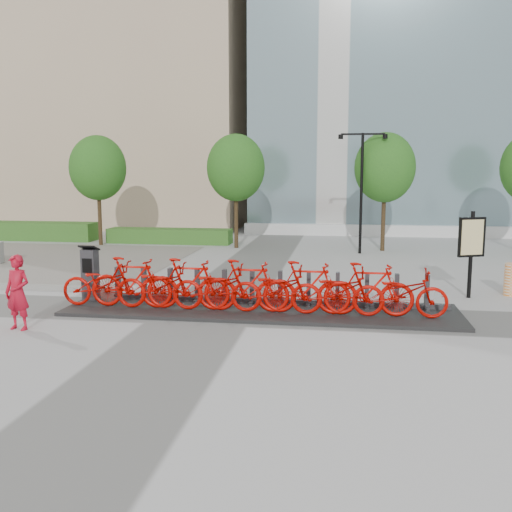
# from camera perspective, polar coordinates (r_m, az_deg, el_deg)

# --- Properties ---
(ground) EXTENTS (120.00, 120.00, 0.00)m
(ground) POSITION_cam_1_polar(r_m,az_deg,el_deg) (14.05, -4.98, -5.64)
(ground) COLOR #B5B5B5
(tan_building) EXTENTS (26.00, 16.00, 30.00)m
(tan_building) POSITION_cam_1_polar(r_m,az_deg,el_deg) (45.23, -18.36, 22.83)
(tan_building) COLOR #C8B08C
(tan_building) RESTS_ON ground
(hedge_a) EXTENTS (10.00, 1.40, 0.90)m
(hedge_a) POSITION_cam_1_polar(r_m,az_deg,el_deg) (31.96, -24.08, 2.35)
(hedge_a) COLOR #285F1F
(hedge_a) RESTS_ON ground
(hedge_b) EXTENTS (6.00, 1.20, 0.70)m
(hedge_b) POSITION_cam_1_polar(r_m,az_deg,el_deg) (27.87, -8.62, 2.00)
(hedge_b) COLOR #285F1F
(hedge_b) RESTS_ON ground
(tree_0) EXTENTS (2.60, 2.60, 5.10)m
(tree_0) POSITION_cam_1_polar(r_m,az_deg,el_deg) (27.64, -15.53, 8.47)
(tree_0) COLOR brown
(tree_0) RESTS_ON ground
(tree_1) EXTENTS (2.60, 2.60, 5.10)m
(tree_1) POSITION_cam_1_polar(r_m,az_deg,el_deg) (25.69, -2.02, 8.80)
(tree_1) COLOR brown
(tree_1) RESTS_ON ground
(tree_2) EXTENTS (2.60, 2.60, 5.10)m
(tree_2) POSITION_cam_1_polar(r_m,az_deg,el_deg) (25.31, 12.77, 8.60)
(tree_2) COLOR brown
(tree_2) RESTS_ON ground
(streetlamp) EXTENTS (2.00, 0.20, 5.00)m
(streetlamp) POSITION_cam_1_polar(r_m,az_deg,el_deg) (24.26, 10.52, 7.61)
(streetlamp) COLOR black
(streetlamp) RESTS_ON ground
(dock_pad) EXTENTS (9.60, 2.40, 0.08)m
(dock_pad) POSITION_cam_1_polar(r_m,az_deg,el_deg) (14.09, 0.48, -5.40)
(dock_pad) COLOR black
(dock_pad) RESTS_ON ground
(dock_rail_posts) EXTENTS (8.02, 0.50, 0.85)m
(dock_rail_posts) POSITION_cam_1_polar(r_m,az_deg,el_deg) (14.44, 0.98, -3.17)
(dock_rail_posts) COLOR #303033
(dock_rail_posts) RESTS_ON dock_pad
(bike_0) EXTENTS (2.15, 0.75, 1.13)m
(bike_0) POSITION_cam_1_polar(r_m,az_deg,el_deg) (14.69, -14.97, -2.71)
(bike_0) COLOR #B80801
(bike_0) RESTS_ON dock_pad
(bike_1) EXTENTS (2.08, 0.59, 1.25)m
(bike_1) POSITION_cam_1_polar(r_m,az_deg,el_deg) (14.41, -12.36, -2.58)
(bike_1) COLOR #B80801
(bike_1) RESTS_ON dock_pad
(bike_2) EXTENTS (2.15, 0.75, 1.13)m
(bike_2) POSITION_cam_1_polar(r_m,az_deg,el_deg) (14.18, -9.63, -2.93)
(bike_2) COLOR #B80801
(bike_2) RESTS_ON dock_pad
(bike_3) EXTENTS (2.08, 0.59, 1.25)m
(bike_3) POSITION_cam_1_polar(r_m,az_deg,el_deg) (13.96, -6.82, -2.79)
(bike_3) COLOR #B80801
(bike_3) RESTS_ON dock_pad
(bike_4) EXTENTS (2.15, 0.75, 1.13)m
(bike_4) POSITION_cam_1_polar(r_m,az_deg,el_deg) (13.80, -3.93, -3.14)
(bike_4) COLOR #B80801
(bike_4) RESTS_ON dock_pad
(bike_5) EXTENTS (2.08, 0.59, 1.25)m
(bike_5) POSITION_cam_1_polar(r_m,az_deg,el_deg) (13.65, -0.98, -2.99)
(bike_5) COLOR #B80801
(bike_5) RESTS_ON dock_pad
(bike_6) EXTENTS (2.15, 0.75, 1.13)m
(bike_6) POSITION_cam_1_polar(r_m,az_deg,el_deg) (13.57, 2.03, -3.33)
(bike_6) COLOR #B80801
(bike_6) RESTS_ON dock_pad
(bike_7) EXTENTS (2.08, 0.59, 1.25)m
(bike_7) POSITION_cam_1_polar(r_m,az_deg,el_deg) (13.49, 5.07, -3.16)
(bike_7) COLOR #B80801
(bike_7) RESTS_ON dock_pad
(bike_8) EXTENTS (2.15, 0.75, 1.13)m
(bike_8) POSITION_cam_1_polar(r_m,az_deg,el_deg) (13.48, 8.13, -3.49)
(bike_8) COLOR #B80801
(bike_8) RESTS_ON dock_pad
(bike_9) EXTENTS (2.08, 0.59, 1.25)m
(bike_9) POSITION_cam_1_polar(r_m,az_deg,el_deg) (13.48, 11.20, -3.29)
(bike_9) COLOR #B80801
(bike_9) RESTS_ON dock_pad
(bike_10) EXTENTS (2.15, 0.75, 1.13)m
(bike_10) POSITION_cam_1_polar(r_m,az_deg,el_deg) (13.55, 14.24, -3.60)
(bike_10) COLOR #B80801
(bike_10) RESTS_ON dock_pad
(kiosk) EXTENTS (0.46, 0.39, 1.45)m
(kiosk) POSITION_cam_1_polar(r_m,az_deg,el_deg) (15.54, -16.25, -1.67)
(kiosk) COLOR #303033
(kiosk) RESTS_ON dock_pad
(worker_red) EXTENTS (0.66, 0.49, 1.64)m
(worker_red) POSITION_cam_1_polar(r_m,az_deg,el_deg) (13.37, -22.74, -3.38)
(worker_red) COLOR red
(worker_red) RESTS_ON ground
(map_sign) EXTENTS (0.75, 0.42, 2.37)m
(map_sign) POSITION_cam_1_polar(r_m,az_deg,el_deg) (16.42, 20.76, 1.43)
(map_sign) COLOR black
(map_sign) RESTS_ON ground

